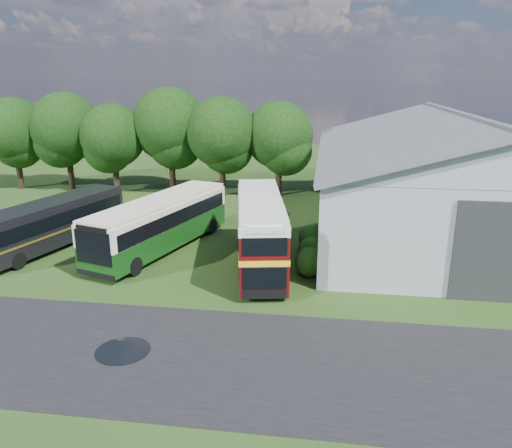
% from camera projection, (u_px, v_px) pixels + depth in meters
% --- Properties ---
extents(ground, '(120.00, 120.00, 0.00)m').
position_uv_depth(ground, '(181.00, 319.00, 22.54)').
color(ground, '#233E13').
rests_on(ground, ground).
extents(asphalt_road, '(60.00, 8.00, 0.02)m').
position_uv_depth(asphalt_road, '(234.00, 360.00, 19.29)').
color(asphalt_road, black).
rests_on(asphalt_road, ground).
extents(puddle, '(2.20, 2.20, 0.01)m').
position_uv_depth(puddle, '(123.00, 351.00, 19.90)').
color(puddle, black).
rests_on(puddle, ground).
extents(storage_shed, '(18.80, 24.80, 8.15)m').
position_uv_depth(storage_shed, '(454.00, 171.00, 34.46)').
color(storage_shed, gray).
rests_on(storage_shed, ground).
extents(tree_far_left, '(6.12, 6.12, 8.64)m').
position_uv_depth(tree_far_left, '(14.00, 130.00, 46.81)').
color(tree_far_left, black).
rests_on(tree_far_left, ground).
extents(tree_left_a, '(6.46, 6.46, 9.12)m').
position_uv_depth(tree_left_a, '(66.00, 127.00, 46.52)').
color(tree_left_a, black).
rests_on(tree_left_a, ground).
extents(tree_left_b, '(5.78, 5.78, 8.16)m').
position_uv_depth(tree_left_b, '(113.00, 136.00, 45.07)').
color(tree_left_b, black).
rests_on(tree_left_b, ground).
extents(tree_mid, '(6.80, 6.80, 9.60)m').
position_uv_depth(tree_mid, '(170.00, 125.00, 45.36)').
color(tree_mid, black).
rests_on(tree_mid, ground).
extents(tree_right_a, '(6.26, 6.26, 8.83)m').
position_uv_depth(tree_right_a, '(222.00, 133.00, 43.87)').
color(tree_right_a, black).
rests_on(tree_right_a, ground).
extents(tree_right_b, '(5.98, 5.98, 8.45)m').
position_uv_depth(tree_right_b, '(279.00, 135.00, 44.03)').
color(tree_right_b, black).
rests_on(tree_right_b, ground).
extents(shrub_front, '(1.70, 1.70, 1.70)m').
position_uv_depth(shrub_front, '(310.00, 275.00, 27.47)').
color(shrub_front, '#194714').
rests_on(shrub_front, ground).
extents(shrub_mid, '(1.60, 1.60, 1.60)m').
position_uv_depth(shrub_mid, '(311.00, 262.00, 29.37)').
color(shrub_mid, '#194714').
rests_on(shrub_mid, ground).
extents(shrub_back, '(1.80, 1.80, 1.80)m').
position_uv_depth(shrub_back, '(312.00, 251.00, 31.26)').
color(shrub_back, '#194714').
rests_on(shrub_back, ground).
extents(bus_green_single, '(6.09, 12.08, 3.25)m').
position_uv_depth(bus_green_single, '(160.00, 223.00, 31.01)').
color(bus_green_single, black).
rests_on(bus_green_single, ground).
extents(bus_maroon_double, '(4.12, 9.95, 4.16)m').
position_uv_depth(bus_maroon_double, '(260.00, 233.00, 28.00)').
color(bus_maroon_double, black).
rests_on(bus_maroon_double, ground).
extents(bus_dark_single, '(5.41, 11.06, 2.98)m').
position_uv_depth(bus_dark_single, '(53.00, 223.00, 31.62)').
color(bus_dark_single, black).
rests_on(bus_dark_single, ground).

